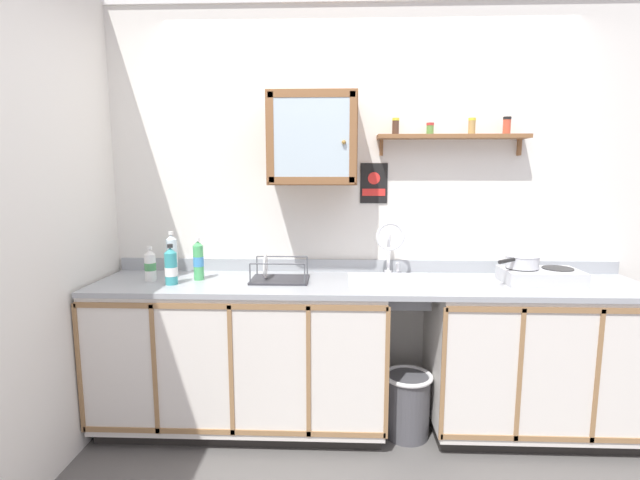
{
  "coord_description": "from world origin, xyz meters",
  "views": [
    {
      "loc": [
        -0.18,
        -2.33,
        1.57
      ],
      "look_at": [
        -0.29,
        0.47,
        1.16
      ],
      "focal_mm": 25.97,
      "sensor_mm": 36.0,
      "label": 1
    }
  ],
  "objects_px": {
    "saucepan": "(522,261)",
    "bottle_detergent_teal_0": "(171,267)",
    "dish_rack": "(278,277)",
    "wall_cabinet": "(313,140)",
    "sink": "(390,283)",
    "hot_plate_stove": "(541,276)",
    "trash_bin": "(407,403)",
    "bottle_water_clear_1": "(172,256)",
    "warning_sign": "(374,184)",
    "bottle_opaque_white_3": "(150,265)",
    "bottle_soda_green_2": "(198,261)"
  },
  "relations": [
    {
      "from": "trash_bin",
      "to": "dish_rack",
      "type": "bearing_deg",
      "value": 173.65
    },
    {
      "from": "warning_sign",
      "to": "wall_cabinet",
      "type": "bearing_deg",
      "value": -157.66
    },
    {
      "from": "saucepan",
      "to": "dish_rack",
      "type": "bearing_deg",
      "value": -179.34
    },
    {
      "from": "dish_rack",
      "to": "trash_bin",
      "type": "height_order",
      "value": "dish_rack"
    },
    {
      "from": "sink",
      "to": "bottle_opaque_white_3",
      "type": "relative_size",
      "value": 2.41
    },
    {
      "from": "dish_rack",
      "to": "wall_cabinet",
      "type": "height_order",
      "value": "wall_cabinet"
    },
    {
      "from": "hot_plate_stove",
      "to": "wall_cabinet",
      "type": "xyz_separation_m",
      "value": [
        -1.34,
        0.12,
        0.8
      ]
    },
    {
      "from": "sink",
      "to": "saucepan",
      "type": "bearing_deg",
      "value": -0.88
    },
    {
      "from": "bottle_detergent_teal_0",
      "to": "bottle_opaque_white_3",
      "type": "relative_size",
      "value": 1.12
    },
    {
      "from": "bottle_opaque_white_3",
      "to": "saucepan",
      "type": "bearing_deg",
      "value": 1.31
    },
    {
      "from": "saucepan",
      "to": "bottle_detergent_teal_0",
      "type": "distance_m",
      "value": 2.05
    },
    {
      "from": "bottle_soda_green_2",
      "to": "dish_rack",
      "type": "distance_m",
      "value": 0.49
    },
    {
      "from": "bottle_opaque_white_3",
      "to": "wall_cabinet",
      "type": "distance_m",
      "value": 1.23
    },
    {
      "from": "saucepan",
      "to": "bottle_detergent_teal_0",
      "type": "relative_size",
      "value": 1.22
    },
    {
      "from": "saucepan",
      "to": "warning_sign",
      "type": "xyz_separation_m",
      "value": [
        -0.85,
        0.26,
        0.44
      ]
    },
    {
      "from": "bottle_water_clear_1",
      "to": "bottle_detergent_teal_0",
      "type": "bearing_deg",
      "value": -71.77
    },
    {
      "from": "bottle_detergent_teal_0",
      "to": "hot_plate_stove",
      "type": "bearing_deg",
      "value": 2.98
    },
    {
      "from": "saucepan",
      "to": "bottle_soda_green_2",
      "type": "xyz_separation_m",
      "value": [
        -1.92,
        -0.01,
        -0.01
      ]
    },
    {
      "from": "bottle_soda_green_2",
      "to": "bottle_opaque_white_3",
      "type": "bearing_deg",
      "value": -171.37
    },
    {
      "from": "saucepan",
      "to": "bottle_detergent_teal_0",
      "type": "xyz_separation_m",
      "value": [
        -2.04,
        -0.13,
        -0.03
      ]
    },
    {
      "from": "sink",
      "to": "hot_plate_stove",
      "type": "bearing_deg",
      "value": -1.87
    },
    {
      "from": "hot_plate_stove",
      "to": "saucepan",
      "type": "bearing_deg",
      "value": 171.13
    },
    {
      "from": "bottle_opaque_white_3",
      "to": "warning_sign",
      "type": "relative_size",
      "value": 0.83
    },
    {
      "from": "trash_bin",
      "to": "warning_sign",
      "type": "bearing_deg",
      "value": 117.86
    },
    {
      "from": "sink",
      "to": "dish_rack",
      "type": "height_order",
      "value": "sink"
    },
    {
      "from": "hot_plate_stove",
      "to": "trash_bin",
      "type": "height_order",
      "value": "hot_plate_stove"
    },
    {
      "from": "bottle_detergent_teal_0",
      "to": "trash_bin",
      "type": "distance_m",
      "value": 1.61
    },
    {
      "from": "bottle_opaque_white_3",
      "to": "trash_bin",
      "type": "bearing_deg",
      "value": -1.97
    },
    {
      "from": "bottle_water_clear_1",
      "to": "warning_sign",
      "type": "relative_size",
      "value": 1.11
    },
    {
      "from": "sink",
      "to": "bottle_soda_green_2",
      "type": "bearing_deg",
      "value": -179.03
    },
    {
      "from": "wall_cabinet",
      "to": "bottle_detergent_teal_0",
      "type": "bearing_deg",
      "value": -163.78
    },
    {
      "from": "saucepan",
      "to": "dish_rack",
      "type": "xyz_separation_m",
      "value": [
        -1.44,
        -0.02,
        -0.11
      ]
    },
    {
      "from": "saucepan",
      "to": "dish_rack",
      "type": "height_order",
      "value": "saucepan"
    },
    {
      "from": "bottle_soda_green_2",
      "to": "warning_sign",
      "type": "xyz_separation_m",
      "value": [
        1.07,
        0.27,
        0.45
      ]
    },
    {
      "from": "bottle_opaque_white_3",
      "to": "trash_bin",
      "type": "distance_m",
      "value": 1.74
    },
    {
      "from": "sink",
      "to": "trash_bin",
      "type": "relative_size",
      "value": 1.3
    },
    {
      "from": "wall_cabinet",
      "to": "trash_bin",
      "type": "relative_size",
      "value": 1.38
    },
    {
      "from": "trash_bin",
      "to": "saucepan",
      "type": "bearing_deg",
      "value": 8.86
    },
    {
      "from": "bottle_water_clear_1",
      "to": "dish_rack",
      "type": "bearing_deg",
      "value": -8.23
    },
    {
      "from": "sink",
      "to": "bottle_soda_green_2",
      "type": "relative_size",
      "value": 1.98
    },
    {
      "from": "sink",
      "to": "bottle_opaque_white_3",
      "type": "height_order",
      "value": "sink"
    },
    {
      "from": "hot_plate_stove",
      "to": "bottle_detergent_teal_0",
      "type": "relative_size",
      "value": 1.84
    },
    {
      "from": "bottle_water_clear_1",
      "to": "wall_cabinet",
      "type": "bearing_deg",
      "value": 1.67
    },
    {
      "from": "sink",
      "to": "dish_rack",
      "type": "relative_size",
      "value": 1.48
    },
    {
      "from": "bottle_soda_green_2",
      "to": "trash_bin",
      "type": "xyz_separation_m",
      "value": [
        1.26,
        -0.1,
        -0.84
      ]
    },
    {
      "from": "saucepan",
      "to": "bottle_detergent_teal_0",
      "type": "bearing_deg",
      "value": -176.39
    },
    {
      "from": "hot_plate_stove",
      "to": "warning_sign",
      "type": "distance_m",
      "value": 1.13
    },
    {
      "from": "hot_plate_stove",
      "to": "saucepan",
      "type": "distance_m",
      "value": 0.14
    },
    {
      "from": "hot_plate_stove",
      "to": "trash_bin",
      "type": "relative_size",
      "value": 1.12
    },
    {
      "from": "bottle_soda_green_2",
      "to": "dish_rack",
      "type": "xyz_separation_m",
      "value": [
        0.48,
        -0.01,
        -0.1
      ]
    }
  ]
}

